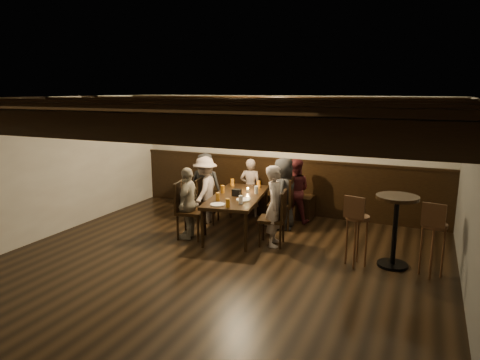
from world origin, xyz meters
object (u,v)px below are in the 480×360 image
at_px(chair_right_near, 281,213).
at_px(person_right_near, 283,193).
at_px(person_bench_right, 294,191).
at_px(bar_stool_right, 432,249).
at_px(chair_left_near, 207,209).
at_px(dining_table, 237,198).
at_px(chair_left_far, 190,221).
at_px(bar_stool_left, 356,240).
at_px(person_left_near, 205,190).
at_px(chair_right_far, 273,228).
at_px(person_left_far, 188,203).
at_px(person_right_far, 275,206).
at_px(high_top_table, 396,220).
at_px(person_bench_centre, 250,188).
at_px(person_bench_left, 205,185).

relative_size(chair_right_near, person_right_near, 0.71).
height_order(person_bench_right, person_right_near, person_right_near).
bearing_deg(bar_stool_right, chair_left_near, 176.24).
distance_m(dining_table, person_bench_right, 1.27).
height_order(chair_left_far, bar_stool_left, bar_stool_left).
bearing_deg(person_left_near, chair_right_far, 58.51).
bearing_deg(person_left_near, person_bench_right, 105.26).
height_order(dining_table, person_left_far, person_left_far).
relative_size(chair_right_near, person_bench_right, 0.76).
xyz_separation_m(chair_left_far, person_right_far, (1.45, 0.25, 0.36)).
xyz_separation_m(chair_left_near, chair_left_far, (0.15, -0.89, 0.04)).
bearing_deg(person_right_near, chair_right_near, 90.00).
relative_size(person_left_far, person_right_far, 0.93).
height_order(person_left_near, high_top_table, person_left_near).
distance_m(person_left_far, person_right_far, 1.50).
height_order(person_bench_centre, person_right_far, person_right_far).
xyz_separation_m(person_bench_right, bar_stool_left, (1.44, -1.69, -0.22)).
distance_m(person_left_far, bar_stool_left, 2.84).
bearing_deg(chair_left_near, chair_right_near, 90.00).
distance_m(person_bench_left, person_left_far, 1.36).
relative_size(dining_table, person_bench_left, 1.52).
height_order(high_top_table, bar_stool_right, bar_stool_right).
relative_size(chair_left_near, person_bench_left, 0.66).
bearing_deg(bar_stool_left, bar_stool_right, 15.84).
bearing_deg(chair_left_far, chair_left_near, 179.82).
bearing_deg(person_bench_centre, person_left_far, 63.43).
xyz_separation_m(person_left_near, bar_stool_left, (2.99, -0.96, -0.24)).
bearing_deg(high_top_table, person_left_far, -177.76).
bearing_deg(high_top_table, person_bench_left, 162.45).
relative_size(chair_left_near, person_right_far, 0.64).
bearing_deg(person_right_far, bar_stool_right, -106.61).
bearing_deg(chair_left_near, person_bench_centre, 129.89).
bearing_deg(person_right_far, chair_left_far, 90.00).
distance_m(chair_left_near, person_bench_right, 1.72).
distance_m(dining_table, chair_left_near, 0.93).
bearing_deg(person_right_far, bar_stool_left, -113.52).
relative_size(person_bench_right, high_top_table, 1.18).
distance_m(chair_left_far, bar_stool_right, 3.81).
relative_size(person_bench_centre, high_top_table, 1.12).
distance_m(chair_right_far, bar_stool_right, 2.41).
height_order(chair_left_near, chair_right_near, chair_right_near).
bearing_deg(person_right_far, chair_left_near, 58.49).
bearing_deg(person_bench_left, chair_left_near, 112.04).
xyz_separation_m(chair_left_near, person_left_near, (-0.03, -0.01, 0.38)).
bearing_deg(chair_left_far, person_bench_centre, 154.34).
height_order(person_bench_right, bar_stool_left, person_bench_right).
bearing_deg(chair_left_far, chair_right_near, 121.99).
xyz_separation_m(person_left_far, bar_stool_right, (3.83, -0.03, -0.22)).
xyz_separation_m(chair_left_near, bar_stool_right, (3.96, -0.92, 0.14)).
distance_m(person_left_far, person_right_near, 1.75).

